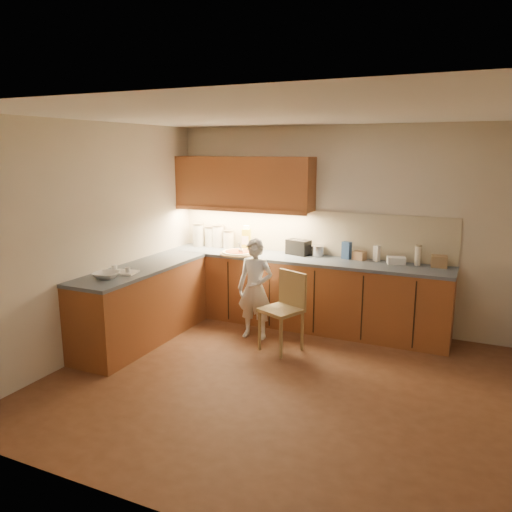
{
  "coord_description": "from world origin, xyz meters",
  "views": [
    {
      "loc": [
        1.71,
        -4.29,
        2.29
      ],
      "look_at": [
        -0.8,
        1.2,
        1.0
      ],
      "focal_mm": 35.0,
      "sensor_mm": 36.0,
      "label": 1
    }
  ],
  "objects_px": {
    "child": "(255,289)",
    "wooden_chair": "(286,305)",
    "oil_jug": "(247,239)",
    "pizza_on_board": "(238,253)",
    "toaster": "(298,247)"
  },
  "relations": [
    {
      "from": "child",
      "to": "toaster",
      "type": "distance_m",
      "value": 0.94
    },
    {
      "from": "oil_jug",
      "to": "pizza_on_board",
      "type": "bearing_deg",
      "value": -88.34
    },
    {
      "from": "wooden_chair",
      "to": "toaster",
      "type": "bearing_deg",
      "value": 124.47
    },
    {
      "from": "oil_jug",
      "to": "toaster",
      "type": "relative_size",
      "value": 1.01
    },
    {
      "from": "oil_jug",
      "to": "child",
      "type": "bearing_deg",
      "value": -57.8
    },
    {
      "from": "toaster",
      "to": "wooden_chair",
      "type": "bearing_deg",
      "value": -62.37
    },
    {
      "from": "wooden_chair",
      "to": "oil_jug",
      "type": "relative_size",
      "value": 2.6
    },
    {
      "from": "wooden_chair",
      "to": "oil_jug",
      "type": "height_order",
      "value": "oil_jug"
    },
    {
      "from": "child",
      "to": "toaster",
      "type": "relative_size",
      "value": 3.58
    },
    {
      "from": "wooden_chair",
      "to": "toaster",
      "type": "distance_m",
      "value": 1.12
    },
    {
      "from": "pizza_on_board",
      "to": "toaster",
      "type": "height_order",
      "value": "toaster"
    },
    {
      "from": "pizza_on_board",
      "to": "toaster",
      "type": "relative_size",
      "value": 1.41
    },
    {
      "from": "child",
      "to": "wooden_chair",
      "type": "bearing_deg",
      "value": -22.2
    },
    {
      "from": "oil_jug",
      "to": "toaster",
      "type": "xyz_separation_m",
      "value": [
        0.75,
        0.04,
        -0.06
      ]
    },
    {
      "from": "child",
      "to": "oil_jug",
      "type": "bearing_deg",
      "value": 120.95
    }
  ]
}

